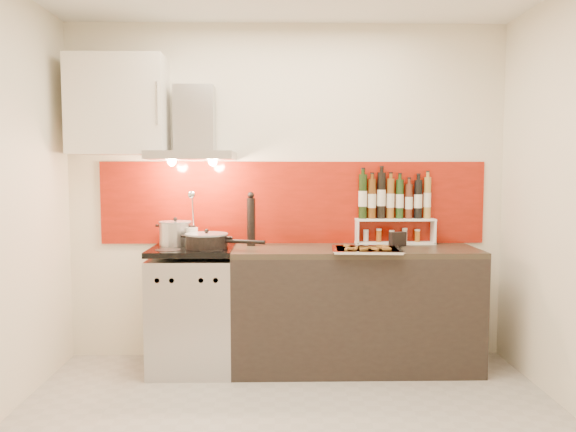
{
  "coord_description": "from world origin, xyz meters",
  "views": [
    {
      "loc": [
        -0.08,
        -3.0,
        1.47
      ],
      "look_at": [
        0.0,
        0.95,
        1.15
      ],
      "focal_mm": 35.0,
      "sensor_mm": 36.0,
      "label": 1
    }
  ],
  "objects_px": {
    "range_stove": "(193,310)",
    "stock_pot": "(175,233)",
    "baking_tray": "(367,249)",
    "counter": "(355,308)",
    "pepper_mill": "(251,220)",
    "saute_pan": "(207,241)"
  },
  "relations": [
    {
      "from": "counter",
      "to": "stock_pot",
      "type": "xyz_separation_m",
      "value": [
        -1.35,
        0.13,
        0.55
      ]
    },
    {
      "from": "saute_pan",
      "to": "baking_tray",
      "type": "distance_m",
      "value": 1.15
    },
    {
      "from": "stock_pot",
      "to": "baking_tray",
      "type": "xyz_separation_m",
      "value": [
        1.4,
        -0.32,
        -0.08
      ]
    },
    {
      "from": "saute_pan",
      "to": "pepper_mill",
      "type": "distance_m",
      "value": 0.39
    },
    {
      "from": "counter",
      "to": "baking_tray",
      "type": "height_order",
      "value": "baking_tray"
    },
    {
      "from": "counter",
      "to": "saute_pan",
      "type": "relative_size",
      "value": 3.08
    },
    {
      "from": "pepper_mill",
      "to": "range_stove",
      "type": "bearing_deg",
      "value": -160.91
    },
    {
      "from": "baking_tray",
      "to": "stock_pot",
      "type": "bearing_deg",
      "value": 167.14
    },
    {
      "from": "pepper_mill",
      "to": "baking_tray",
      "type": "relative_size",
      "value": 0.8
    },
    {
      "from": "pepper_mill",
      "to": "baking_tray",
      "type": "bearing_deg",
      "value": -21.96
    },
    {
      "from": "range_stove",
      "to": "counter",
      "type": "xyz_separation_m",
      "value": [
        1.2,
        0.0,
        0.01
      ]
    },
    {
      "from": "range_stove",
      "to": "stock_pot",
      "type": "relative_size",
      "value": 3.71
    },
    {
      "from": "range_stove",
      "to": "saute_pan",
      "type": "relative_size",
      "value": 1.56
    },
    {
      "from": "counter",
      "to": "saute_pan",
      "type": "bearing_deg",
      "value": -176.85
    },
    {
      "from": "saute_pan",
      "to": "pepper_mill",
      "type": "relative_size",
      "value": 1.43
    },
    {
      "from": "pepper_mill",
      "to": "baking_tray",
      "type": "height_order",
      "value": "pepper_mill"
    },
    {
      "from": "stock_pot",
      "to": "pepper_mill",
      "type": "distance_m",
      "value": 0.58
    },
    {
      "from": "counter",
      "to": "saute_pan",
      "type": "height_order",
      "value": "saute_pan"
    },
    {
      "from": "saute_pan",
      "to": "counter",
      "type": "bearing_deg",
      "value": 3.15
    },
    {
      "from": "counter",
      "to": "stock_pot",
      "type": "height_order",
      "value": "stock_pot"
    },
    {
      "from": "stock_pot",
      "to": "baking_tray",
      "type": "bearing_deg",
      "value": -12.86
    },
    {
      "from": "stock_pot",
      "to": "range_stove",
      "type": "bearing_deg",
      "value": -42.25
    }
  ]
}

